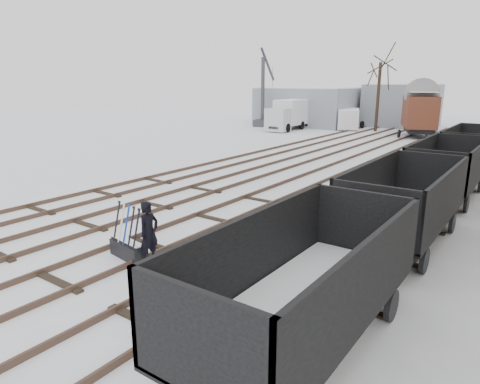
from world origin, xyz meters
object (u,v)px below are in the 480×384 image
object	(u,v)px
worker	(149,233)
ground_frame	(128,248)
crane	(264,106)
lorry	(289,114)
box_van_wagon	(420,111)
panel_van	(349,119)
freight_wagon_a	(303,302)

from	to	relation	value
worker	ground_frame	bearing A→B (deg)	95.68
crane	lorry	bearing A→B (deg)	-34.31
box_van_wagon	panel_van	size ratio (longest dim) A/B	1.15
box_van_wagon	crane	world-z (taller)	crane
box_van_wagon	lorry	distance (m)	12.07
ground_frame	panel_van	world-z (taller)	panel_van
freight_wagon_a	box_van_wagon	xyz separation A→B (m)	(-6.14, 33.35, 1.37)
ground_frame	box_van_wagon	bearing A→B (deg)	100.00
box_van_wagon	panel_van	world-z (taller)	box_van_wagon
lorry	panel_van	xyz separation A→B (m)	(4.52, 4.28, -0.47)
box_van_wagon	crane	distance (m)	15.90
freight_wagon_a	crane	distance (m)	39.82
ground_frame	worker	xyz separation A→B (m)	(0.75, 0.10, 0.57)
worker	panel_van	xyz separation A→B (m)	(-8.55, 35.03, 0.20)
ground_frame	worker	size ratio (longest dim) A/B	0.88
ground_frame	freight_wagon_a	world-z (taller)	freight_wagon_a
worker	box_van_wagon	bearing A→B (deg)	0.08
worker	lorry	bearing A→B (deg)	21.11
lorry	panel_van	world-z (taller)	lorry
freight_wagon_a	worker	bearing A→B (deg)	169.01
lorry	freight_wagon_a	bearing A→B (deg)	-62.34
worker	crane	size ratio (longest dim) A/B	0.21
worker	freight_wagon_a	xyz separation A→B (m)	(5.01, -0.97, 0.05)
lorry	worker	bearing A→B (deg)	-68.99
lorry	crane	world-z (taller)	crane
freight_wagon_a	crane	world-z (taller)	crane
worker	box_van_wagon	world-z (taller)	box_van_wagon
lorry	panel_van	size ratio (longest dim) A/B	1.32
box_van_wagon	ground_frame	bearing A→B (deg)	-109.76
ground_frame	crane	world-z (taller)	crane
freight_wagon_a	panel_van	distance (m)	38.47
worker	crane	world-z (taller)	crane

